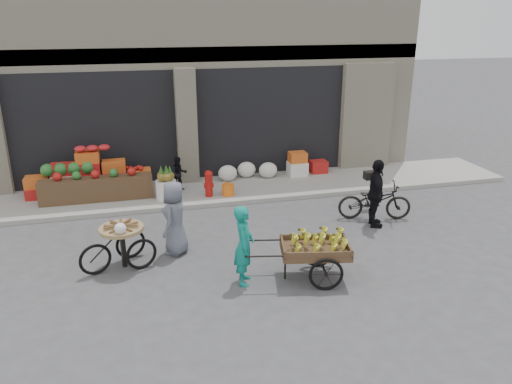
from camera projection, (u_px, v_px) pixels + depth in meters
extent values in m
plane|color=#424244|center=(220.00, 263.00, 9.84)|extent=(80.00, 80.00, 0.00)
cube|color=gray|center=(193.00, 192.00, 13.56)|extent=(18.00, 2.20, 0.12)
cube|color=beige|center=(172.00, 51.00, 16.14)|extent=(14.00, 6.00, 7.00)
cube|color=gray|center=(182.00, 54.00, 13.50)|extent=(14.00, 0.30, 0.40)
cube|color=black|center=(95.00, 124.00, 14.18)|extent=(4.40, 1.60, 3.10)
cube|color=black|center=(263.00, 116.00, 15.32)|extent=(4.40, 1.60, 3.10)
cube|color=beige|center=(186.00, 126.00, 13.97)|extent=(0.55, 0.80, 3.22)
cube|color=brown|center=(97.00, 189.00, 12.73)|extent=(2.80, 0.45, 0.60)
sphere|color=#1E5923|center=(68.00, 169.00, 12.88)|extent=(0.34, 0.34, 0.34)
cylinder|color=silver|center=(166.00, 190.00, 12.83)|extent=(0.52, 0.52, 0.50)
cylinder|color=#A5140F|center=(209.00, 186.00, 13.03)|extent=(0.20, 0.20, 0.56)
sphere|color=#A5140F|center=(208.00, 174.00, 12.92)|extent=(0.22, 0.22, 0.22)
cylinder|color=orange|center=(228.00, 190.00, 13.14)|extent=(0.32, 0.32, 0.30)
ellipsoid|color=silver|center=(248.00, 172.00, 14.40)|extent=(1.70, 0.60, 0.44)
imported|color=black|center=(179.00, 174.00, 13.39)|extent=(0.51, 0.43, 0.93)
cube|color=brown|center=(315.00, 251.00, 9.11)|extent=(1.37, 1.04, 0.11)
torus|color=black|center=(326.00, 275.00, 8.79)|extent=(0.62, 0.18, 0.62)
torus|color=black|center=(318.00, 252.00, 9.61)|extent=(0.62, 0.18, 0.62)
cylinder|color=black|center=(285.00, 266.00, 9.19)|extent=(0.04, 0.04, 0.51)
imported|color=#108071|center=(244.00, 245.00, 8.91)|extent=(0.49, 0.62, 1.50)
cylinder|color=#9E7F51|center=(121.00, 229.00, 9.46)|extent=(1.08, 1.08, 0.07)
cube|color=black|center=(123.00, 248.00, 9.59)|extent=(0.10, 0.10, 0.80)
torus|color=black|center=(142.00, 254.00, 9.54)|extent=(0.60, 0.27, 0.62)
torus|color=black|center=(131.00, 244.00, 9.97)|extent=(0.60, 0.27, 0.62)
torus|color=black|center=(95.00, 259.00, 9.33)|extent=(0.60, 0.27, 0.62)
imported|color=slate|center=(175.00, 218.00, 10.04)|extent=(0.78, 0.89, 1.54)
imported|color=black|center=(375.00, 201.00, 11.84)|extent=(1.81, 1.04, 0.90)
imported|color=black|center=(376.00, 194.00, 11.31)|extent=(0.63, 1.00, 1.59)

